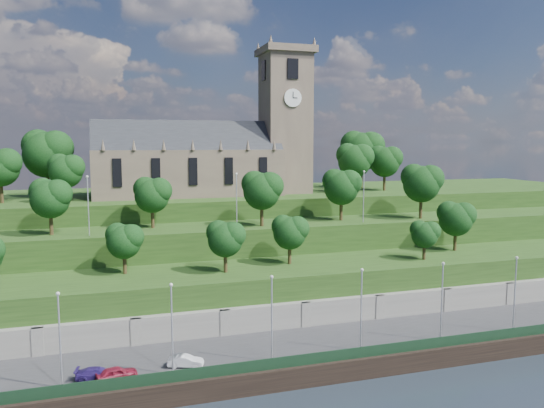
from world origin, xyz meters
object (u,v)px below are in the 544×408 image
object	(u,v)px
church	(215,152)
car_left	(117,374)
car_right	(98,374)
car_middle	(186,361)

from	to	relation	value
church	car_left	xyz separation A→B (m)	(-18.01, -43.29, -19.86)
car_left	car_right	size ratio (longest dim) A/B	0.95
car_middle	church	bearing A→B (deg)	2.67
car_middle	car_right	size ratio (longest dim) A/B	0.86
car_left	car_right	world-z (taller)	car_left
church	car_middle	bearing A→B (deg)	-105.10
car_middle	car_right	xyz separation A→B (m)	(-8.33, -0.54, 0.01)
car_middle	car_right	world-z (taller)	car_right
car_left	car_middle	distance (m)	6.74
car_right	car_middle	bearing A→B (deg)	-74.75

